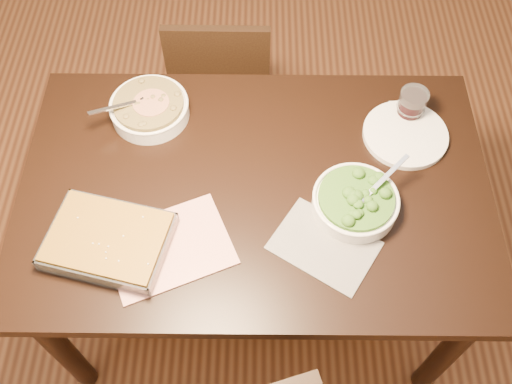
% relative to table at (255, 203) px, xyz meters
% --- Properties ---
extents(ground, '(4.00, 4.00, 0.00)m').
position_rel_table_xyz_m(ground, '(0.00, 0.00, -0.65)').
color(ground, '#3F2012').
rests_on(ground, ground).
extents(table, '(1.40, 0.90, 0.75)m').
position_rel_table_xyz_m(table, '(0.00, 0.00, 0.00)').
color(table, black).
rests_on(table, ground).
extents(magazine_a, '(0.40, 0.35, 0.01)m').
position_rel_table_xyz_m(magazine_a, '(-0.24, -0.21, 0.10)').
color(magazine_a, '#BD3836').
rests_on(magazine_a, table).
extents(magazine_b, '(0.34, 0.31, 0.00)m').
position_rel_table_xyz_m(magazine_b, '(0.19, -0.20, 0.10)').
color(magazine_b, '#27282F').
rests_on(magazine_b, table).
extents(coaster, '(0.11, 0.11, 0.00)m').
position_rel_table_xyz_m(coaster, '(0.49, 0.28, 0.10)').
color(coaster, white).
rests_on(coaster, table).
extents(stew_bowl, '(0.26, 0.25, 0.09)m').
position_rel_table_xyz_m(stew_bowl, '(-0.34, 0.27, 0.13)').
color(stew_bowl, white).
rests_on(stew_bowl, table).
extents(broccoli_bowl, '(0.25, 0.25, 0.09)m').
position_rel_table_xyz_m(broccoli_bowl, '(0.29, -0.07, 0.13)').
color(broccoli_bowl, white).
rests_on(broccoli_bowl, table).
extents(baking_dish, '(0.37, 0.31, 0.06)m').
position_rel_table_xyz_m(baking_dish, '(-0.40, -0.20, 0.12)').
color(baking_dish, silver).
rests_on(baking_dish, table).
extents(wine_tumbler, '(0.09, 0.09, 0.10)m').
position_rel_table_xyz_m(wine_tumbler, '(0.49, 0.28, 0.15)').
color(wine_tumbler, black).
rests_on(wine_tumbler, coaster).
extents(dinner_plate, '(0.26, 0.26, 0.02)m').
position_rel_table_xyz_m(dinner_plate, '(0.47, 0.19, 0.10)').
color(dinner_plate, white).
rests_on(dinner_plate, table).
extents(chair_far, '(0.39, 0.39, 0.82)m').
position_rel_table_xyz_m(chair_far, '(-0.14, 0.70, -0.20)').
color(chair_far, black).
rests_on(chair_far, ground).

